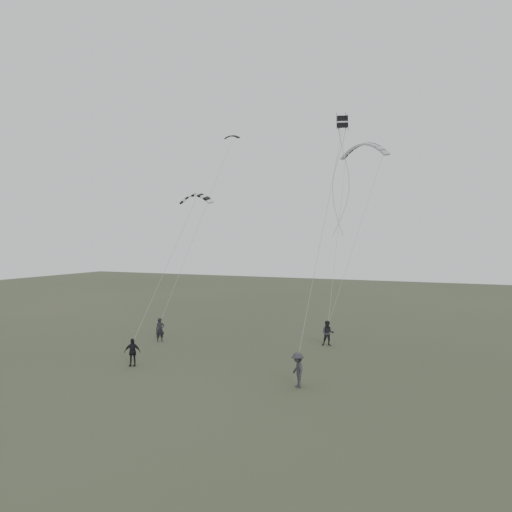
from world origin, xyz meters
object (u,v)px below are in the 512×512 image
at_px(kite_dark_small, 232,136).
at_px(flyer_left, 160,330).
at_px(flyer_center, 132,352).
at_px(flyer_far, 298,370).
at_px(flyer_right, 328,333).
at_px(kite_striped, 196,195).
at_px(kite_box, 342,122).
at_px(kite_pale_large, 364,144).

bearing_deg(kite_dark_small, flyer_left, -109.63).
relative_size(flyer_center, flyer_far, 0.92).
xyz_separation_m(flyer_right, kite_dark_small, (-10.56, 4.77, 16.73)).
bearing_deg(flyer_center, kite_striped, 63.68).
height_order(kite_dark_small, kite_box, kite_dark_small).
height_order(kite_dark_small, kite_striped, kite_dark_small).
bearing_deg(flyer_right, flyer_center, -146.65).
distance_m(flyer_left, kite_striped, 11.07).
distance_m(kite_dark_small, kite_pale_large, 12.14).
xyz_separation_m(flyer_right, flyer_center, (-9.85, -10.97, -0.07)).
relative_size(flyer_far, kite_box, 2.61).
xyz_separation_m(flyer_center, kite_box, (12.12, 6.05, 14.83)).
bearing_deg(kite_striped, flyer_left, -166.18).
bearing_deg(kite_dark_small, flyer_center, -93.65).
distance_m(flyer_far, kite_pale_large, 22.77).
xyz_separation_m(flyer_left, kite_pale_large, (14.07, 9.74, 15.26)).
distance_m(flyer_right, kite_striped, 14.80).
relative_size(kite_dark_small, kite_pale_large, 0.34).
xyz_separation_m(flyer_left, kite_box, (14.89, -1.03, 14.78)).
bearing_deg(kite_striped, kite_pale_large, 32.58).
bearing_deg(flyer_far, kite_box, 136.60).
xyz_separation_m(flyer_left, kite_striped, (2.77, 0.96, 10.67)).
xyz_separation_m(flyer_left, flyer_center, (2.77, -7.08, -0.05)).
bearing_deg(flyer_right, flyer_left, -177.58).
bearing_deg(kite_striped, kite_dark_small, 89.96).
relative_size(flyer_left, kite_pale_large, 0.44).
bearing_deg(kite_box, kite_striped, 155.84).
bearing_deg(kite_striped, flyer_right, 11.33).
xyz_separation_m(flyer_center, kite_pale_large, (11.30, 16.81, 15.31)).
bearing_deg(flyer_far, flyer_right, 151.78).
relative_size(flyer_right, flyer_center, 1.08).
height_order(flyer_far, kite_box, kite_box).
distance_m(kite_pale_large, kite_box, 10.80).
bearing_deg(flyer_far, kite_striped, -161.34).
distance_m(flyer_center, kite_dark_small, 23.04).
relative_size(flyer_left, flyer_right, 0.97).
height_order(flyer_left, kite_box, kite_box).
relative_size(flyer_left, kite_dark_small, 1.31).
xyz_separation_m(flyer_left, flyer_right, (12.63, 3.90, 0.02)).
bearing_deg(kite_pale_large, kite_dark_small, -163.60).
xyz_separation_m(flyer_left, kite_dark_small, (2.07, 8.67, 16.75)).
bearing_deg(kite_box, flyer_right, 99.84).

